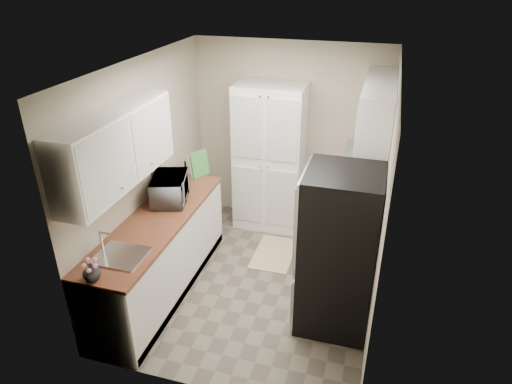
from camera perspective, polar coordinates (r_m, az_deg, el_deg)
ground at (r=5.49m, az=0.09°, el=-10.91°), size 3.20×3.20×0.00m
room_shell at (r=4.67m, az=-0.14°, el=5.00°), size 2.64×3.24×2.52m
pantry_cabinet at (r=6.13m, az=1.70°, el=4.21°), size 0.90×0.55×2.00m
base_cabinet_left at (r=5.23m, az=-11.83°, el=-7.82°), size 0.60×2.30×0.88m
countertop_left at (r=4.98m, az=-12.32°, el=-3.47°), size 0.63×2.33×0.04m
base_cabinet_right at (r=6.11m, az=12.20°, el=-2.37°), size 0.60×0.80×0.88m
countertop_right at (r=5.90m, az=12.63°, el=1.52°), size 0.63×0.83×0.04m
electric_range at (r=5.40m, az=11.31°, el=-6.02°), size 0.71×0.78×1.13m
refrigerator at (r=4.53m, az=10.23°, el=-7.36°), size 0.70×0.72×1.70m
microwave at (r=5.24m, az=-10.71°, el=0.41°), size 0.51×0.63×0.30m
wine_bottle at (r=5.61m, az=-8.76°, el=2.26°), size 0.07×0.07×0.28m
flower_vase at (r=4.20m, az=-19.87°, el=-9.36°), size 0.20×0.20×0.16m
cutting_board at (r=5.79m, az=-7.05°, el=3.51°), size 0.13×0.25×0.33m
toaster_oven at (r=5.99m, az=13.62°, el=3.12°), size 0.42×0.46×0.21m
fruit_basket at (r=5.93m, az=13.60°, el=4.63°), size 0.34×0.34×0.11m
kitchen_mat at (r=5.92m, az=2.30°, el=-7.68°), size 0.49×0.78×0.01m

